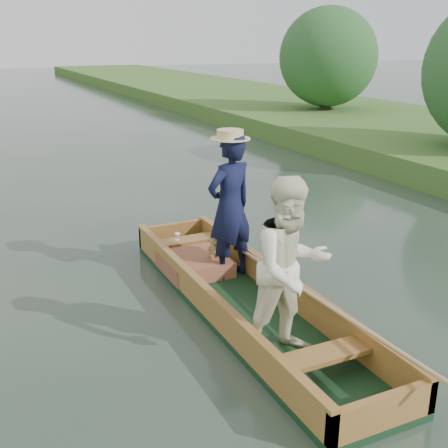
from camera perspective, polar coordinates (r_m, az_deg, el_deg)
name	(u,v)px	position (r m, az deg, el deg)	size (l,w,h in m)	color
ground	(245,312)	(6.89, 2.17, -8.96)	(120.00, 120.00, 0.00)	#283D30
trees_far	(403,66)	(18.20, 17.74, 15.09)	(4.57, 11.99, 4.29)	#47331E
punt	(254,261)	(6.46, 3.02, -3.73)	(1.21, 5.32, 2.05)	#13321A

